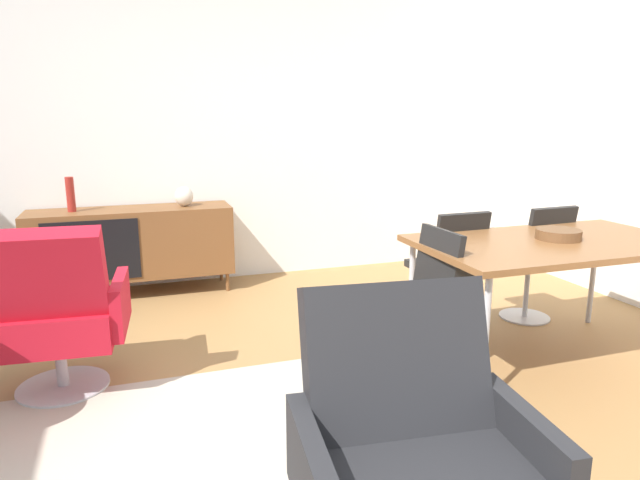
% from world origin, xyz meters
% --- Properties ---
extents(ground_plane, '(8.32, 8.32, 0.00)m').
position_xyz_m(ground_plane, '(0.00, 0.00, 0.00)').
color(ground_plane, '#9E7242').
extents(wall_back, '(6.80, 0.12, 2.80)m').
position_xyz_m(wall_back, '(0.00, 2.60, 1.40)').
color(wall_back, white).
rests_on(wall_back, ground_plane).
extents(sideboard, '(1.60, 0.45, 0.72)m').
position_xyz_m(sideboard, '(-0.55, 2.30, 0.44)').
color(sideboard, brown).
rests_on(sideboard, ground_plane).
extents(vase_cobalt, '(0.06, 0.06, 0.27)m').
position_xyz_m(vase_cobalt, '(-0.98, 2.30, 0.86)').
color(vase_cobalt, maroon).
rests_on(vase_cobalt, sideboard).
extents(vase_sculptural_dark, '(0.15, 0.15, 0.16)m').
position_xyz_m(vase_sculptural_dark, '(-0.12, 2.30, 0.80)').
color(vase_sculptural_dark, beige).
rests_on(vase_sculptural_dark, sideboard).
extents(dining_table, '(1.60, 0.90, 0.74)m').
position_xyz_m(dining_table, '(1.81, 0.16, 0.70)').
color(dining_table, brown).
rests_on(dining_table, ground_plane).
extents(wooden_bowl_on_table, '(0.26, 0.26, 0.06)m').
position_xyz_m(wooden_bowl_on_table, '(1.85, 0.18, 0.77)').
color(wooden_bowl_on_table, brown).
rests_on(wooden_bowl_on_table, dining_table).
extents(dining_chair_back_right, '(0.42, 0.44, 0.86)m').
position_xyz_m(dining_chair_back_right, '(2.16, 0.72, 0.47)').
color(dining_chair_back_right, black).
rests_on(dining_chair_back_right, ground_plane).
extents(dining_chair_back_left, '(0.41, 0.44, 0.86)m').
position_xyz_m(dining_chair_back_left, '(1.46, 0.72, 0.47)').
color(dining_chair_back_left, black).
rests_on(dining_chair_back_left, ground_plane).
extents(dining_chair_near_window, '(0.44, 0.42, 0.86)m').
position_xyz_m(dining_chair_near_window, '(0.92, 0.16, 0.47)').
color(dining_chair_near_window, black).
rests_on(dining_chair_near_window, ground_plane).
extents(lounge_chair_red, '(0.76, 0.70, 0.95)m').
position_xyz_m(lounge_chair_red, '(-0.96, 0.62, 0.47)').
color(lounge_chair_red, red).
rests_on(lounge_chair_red, ground_plane).
extents(armchair_black_shell, '(0.77, 0.72, 0.95)m').
position_xyz_m(armchair_black_shell, '(0.22, -1.10, 0.47)').
color(armchair_black_shell, '#262628').
rests_on(armchair_black_shell, ground_plane).
extents(area_rug, '(2.20, 1.70, 0.01)m').
position_xyz_m(area_rug, '(-0.37, -0.24, 0.00)').
color(area_rug, '#B7AD99').
rests_on(area_rug, ground_plane).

